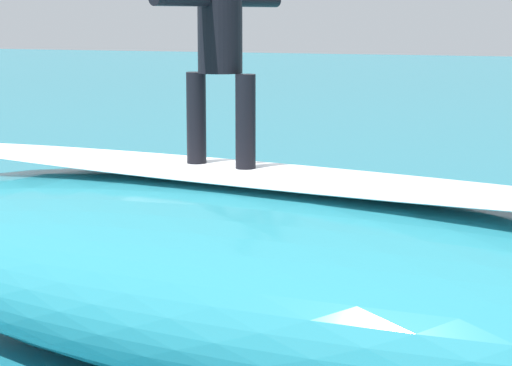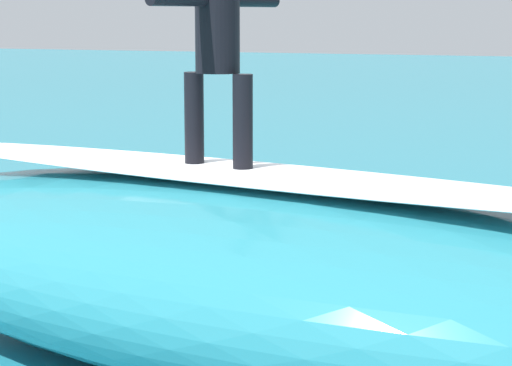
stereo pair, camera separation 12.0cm
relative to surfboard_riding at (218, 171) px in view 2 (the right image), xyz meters
The scene contains 9 objects.
ground_plane 2.58m from the surfboard_riding, 78.46° to the right, with size 120.00×120.00×0.00m, color teal.
wave_crest 0.86m from the surfboard_riding, behind, with size 8.40×3.02×1.53m, color teal.
wave_foam_lip 0.28m from the surfboard_riding, behind, with size 7.14×1.06×0.08m, color white.
surfboard_riding is the anchor object (origin of this frame).
surfer_riding 0.97m from the surfboard_riding, behind, with size 0.62×1.49×1.59m.
surfboard_paddling 3.37m from the surfboard_riding, 78.94° to the right, with size 1.98×0.54×0.07m, color #E0563D.
surfer_paddling 3.41m from the surfboard_riding, 79.41° to the right, with size 0.30×1.56×0.28m.
foam_patch_near 3.63m from the surfboard_riding, 31.11° to the right, with size 0.82×0.71×0.18m, color white.
foam_patch_mid 2.98m from the surfboard_riding, 90.35° to the right, with size 0.62×0.55×0.08m, color white.
Camera 2 is at (-3.60, 8.98, 2.77)m, focal length 69.98 mm.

